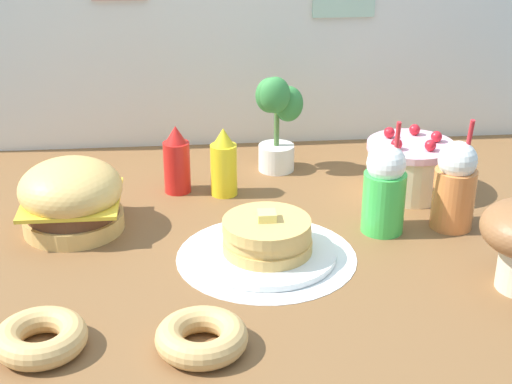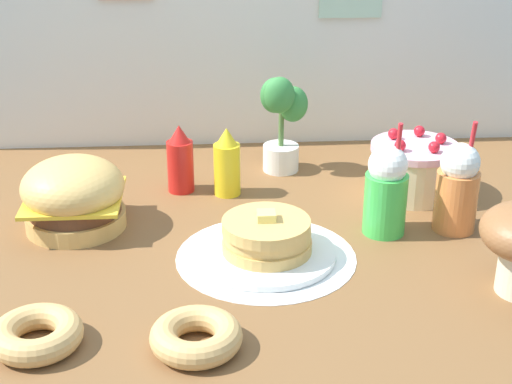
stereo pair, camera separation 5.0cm
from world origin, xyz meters
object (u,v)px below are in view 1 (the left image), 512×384
(donut_chocolate, at_px, (202,337))
(potted_plant, at_px, (277,119))
(mustard_bottle, at_px, (224,164))
(layer_cake, at_px, (409,167))
(orange_float_cup, at_px, (455,186))
(burger, at_px, (71,197))
(pancake_stack, at_px, (267,241))
(cream_soda_cup, at_px, (385,189))
(ketchup_bottle, at_px, (177,161))
(donut_pink_glaze, at_px, (41,337))

(donut_chocolate, distance_m, potted_plant, 1.07)
(mustard_bottle, bearing_deg, layer_cake, -3.64)
(mustard_bottle, distance_m, orange_float_cup, 0.71)
(burger, height_order, layer_cake, burger)
(pancake_stack, distance_m, orange_float_cup, 0.58)
(burger, distance_m, pancake_stack, 0.58)
(layer_cake, bearing_deg, mustard_bottle, 176.36)
(pancake_stack, bearing_deg, burger, 157.84)
(pancake_stack, height_order, donut_chocolate, pancake_stack)
(orange_float_cup, bearing_deg, cream_soda_cup, -178.28)
(pancake_stack, height_order, potted_plant, potted_plant)
(donut_chocolate, height_order, potted_plant, potted_plant)
(ketchup_bottle, relative_size, orange_float_cup, 0.67)
(layer_cake, distance_m, donut_pink_glaze, 1.29)
(pancake_stack, distance_m, mustard_bottle, 0.44)
(cream_soda_cup, distance_m, potted_plant, 0.55)
(pancake_stack, relative_size, potted_plant, 1.11)
(burger, relative_size, cream_soda_cup, 0.88)
(cream_soda_cup, bearing_deg, burger, 174.17)
(burger, xyz_separation_m, mustard_bottle, (0.45, 0.21, 0.00))
(orange_float_cup, relative_size, donut_pink_glaze, 1.61)
(mustard_bottle, bearing_deg, orange_float_cup, -24.32)
(burger, distance_m, donut_chocolate, 0.72)
(donut_pink_glaze, xyz_separation_m, potted_plant, (0.64, 0.99, 0.15))
(burger, xyz_separation_m, ketchup_bottle, (0.30, 0.24, 0.00))
(layer_cake, bearing_deg, pancake_stack, -141.87)
(pancake_stack, relative_size, cream_soda_cup, 1.13)
(mustard_bottle, bearing_deg, donut_chocolate, -96.55)
(cream_soda_cup, bearing_deg, donut_pink_glaze, -150.60)
(cream_soda_cup, bearing_deg, mustard_bottle, 145.86)
(potted_plant, bearing_deg, cream_soda_cup, -62.88)
(cream_soda_cup, bearing_deg, donut_chocolate, -135.19)
(donut_pink_glaze, relative_size, potted_plant, 0.61)
(mustard_bottle, height_order, potted_plant, potted_plant)
(potted_plant, bearing_deg, mustard_bottle, -135.56)
(burger, xyz_separation_m, orange_float_cup, (1.09, -0.08, 0.03))
(pancake_stack, bearing_deg, donut_chocolate, -114.90)
(orange_float_cup, height_order, donut_pink_glaze, orange_float_cup)
(layer_cake, xyz_separation_m, cream_soda_cup, (-0.15, -0.26, 0.04))
(ketchup_bottle, xyz_separation_m, donut_pink_glaze, (-0.30, -0.83, -0.07))
(donut_chocolate, bearing_deg, ketchup_bottle, 93.46)
(burger, xyz_separation_m, pancake_stack, (0.54, -0.22, -0.05))
(pancake_stack, height_order, ketchup_bottle, ketchup_bottle)
(layer_cake, bearing_deg, burger, -170.66)
(ketchup_bottle, relative_size, potted_plant, 0.66)
(donut_pink_glaze, bearing_deg, potted_plant, 57.05)
(burger, bearing_deg, cream_soda_cup, -5.83)
(donut_chocolate, bearing_deg, mustard_bottle, 83.45)
(layer_cake, distance_m, donut_chocolate, 1.05)
(pancake_stack, relative_size, ketchup_bottle, 1.70)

